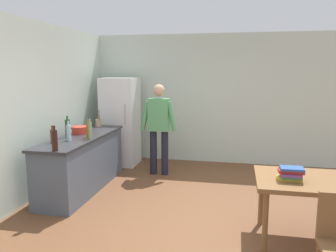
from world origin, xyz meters
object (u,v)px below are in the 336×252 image
bottle_water_clear (69,132)px  bottle_wine_dark (55,140)px  person (159,123)px  utensil_jar (98,122)px  refrigerator (121,122)px  bottle_oil_amber (88,130)px  bottle_vinegar_tall (90,131)px  book_stack (291,174)px  dining_table (320,186)px  bottle_wine_green (68,128)px  cooking_pot (80,130)px  bottle_beer_brown (52,136)px

bottle_water_clear → bottle_wine_dark: bottle_wine_dark is taller
person → utensil_jar: bearing=-173.9°
refrigerator → bottle_oil_amber: size_ratio=6.43×
bottle_vinegar_tall → person: bearing=58.2°
bottle_vinegar_tall → book_stack: bearing=-19.2°
refrigerator → bottle_water_clear: (-0.11, -1.98, 0.13)m
bottle_vinegar_tall → dining_table: bearing=-15.6°
utensil_jar → bottle_water_clear: utensil_jar is taller
refrigerator → person: refrigerator is taller
bottle_vinegar_tall → bottle_wine_green: (-0.43, 0.10, 0.01)m
utensil_jar → bottle_vinegar_tall: size_ratio=1.00×
cooking_pot → utensil_jar: utensil_jar is taller
refrigerator → book_stack: bearing=-43.4°
bottle_wine_green → book_stack: size_ratio=1.24×
bottle_water_clear → book_stack: size_ratio=1.09×
bottle_water_clear → bottle_vinegar_tall: bearing=29.0°
bottle_vinegar_tall → bottle_wine_green: size_ratio=0.94×
utensil_jar → bottle_beer_brown: bearing=-92.7°
bottle_vinegar_tall → bottle_water_clear: (-0.28, -0.15, -0.01)m
cooking_pot → book_stack: 3.47m
cooking_pot → book_stack: bearing=-23.8°
cooking_pot → bottle_vinegar_tall: 0.57m
refrigerator → bottle_beer_brown: size_ratio=6.92×
bottle_beer_brown → book_stack: bottle_beer_brown is taller
cooking_pot → bottle_oil_amber: 0.42m
utensil_jar → person: bearing=6.1°
person → bottle_beer_brown: person is taller
refrigerator → bottle_vinegar_tall: 1.84m
person → dining_table: 3.20m
dining_table → book_stack: 0.38m
bottle_wine_green → bottle_oil_amber: (0.34, 0.03, -0.03)m
bottle_water_clear → bottle_wine_dark: 0.66m
bottle_wine_green → bottle_beer_brown: bearing=-90.3°
bottle_beer_brown → bottle_wine_dark: (0.30, -0.45, 0.04)m
bottle_vinegar_tall → bottle_wine_green: 0.44m
bottle_beer_brown → bottle_oil_amber: bottle_oil_amber is taller
cooking_pot → utensil_jar: 0.73m
refrigerator → bottle_beer_brown: (-0.27, -2.18, 0.11)m
bottle_oil_amber → book_stack: size_ratio=1.02×
refrigerator → bottle_wine_dark: (0.03, -2.63, 0.15)m
person → bottle_wine_green: person is taller
bottle_beer_brown → bottle_wine_dark: bearing=-56.3°
refrigerator → dining_table: 4.27m
dining_table → bottle_vinegar_tall: (-3.14, 0.87, 0.36)m
cooking_pot → bottle_beer_brown: 0.78m
refrigerator → bottle_vinegar_tall: refrigerator is taller
dining_table → utensil_jar: utensil_jar is taller
person → book_stack: 3.03m
bottle_wine_green → book_stack: bearing=-18.4°
refrigerator → bottle_vinegar_tall: size_ratio=5.62×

